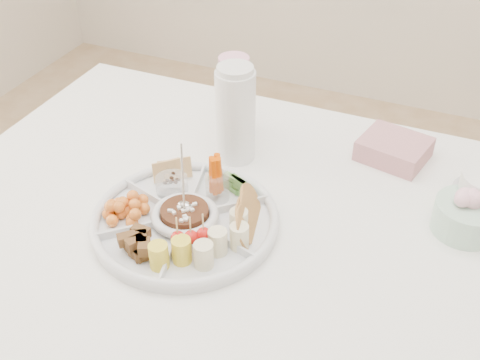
% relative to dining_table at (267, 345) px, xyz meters
% --- Properties ---
extents(dining_table, '(1.52, 1.02, 0.76)m').
position_rel_dining_table_xyz_m(dining_table, '(0.00, 0.00, 0.00)').
color(dining_table, white).
rests_on(dining_table, floor).
extents(party_tray, '(0.48, 0.48, 0.04)m').
position_rel_dining_table_xyz_m(party_tray, '(-0.17, -0.06, 0.40)').
color(party_tray, silver).
rests_on(party_tray, dining_table).
extents(bean_dip, '(0.12, 0.12, 0.04)m').
position_rel_dining_table_xyz_m(bean_dip, '(-0.17, -0.06, 0.41)').
color(bean_dip, '#562F1C').
rests_on(bean_dip, party_tray).
extents(tortillas, '(0.14, 0.14, 0.06)m').
position_rel_dining_table_xyz_m(tortillas, '(-0.04, -0.04, 0.42)').
color(tortillas, olive).
rests_on(tortillas, party_tray).
extents(carrot_cucumber, '(0.13, 0.13, 0.09)m').
position_rel_dining_table_xyz_m(carrot_cucumber, '(-0.13, 0.06, 0.44)').
color(carrot_cucumber, '#E24F00').
rests_on(carrot_cucumber, party_tray).
extents(pita_raisins, '(0.12, 0.12, 0.05)m').
position_rel_dining_table_xyz_m(pita_raisins, '(-0.26, 0.03, 0.42)').
color(pita_raisins, '#E2BB6A').
rests_on(pita_raisins, party_tray).
extents(cherries, '(0.14, 0.14, 0.05)m').
position_rel_dining_table_xyz_m(cherries, '(-0.29, -0.09, 0.42)').
color(cherries, orange).
rests_on(cherries, party_tray).
extents(granola_chunks, '(0.12, 0.12, 0.04)m').
position_rel_dining_table_xyz_m(granola_chunks, '(-0.21, -0.19, 0.42)').
color(granola_chunks, '#4D2A14').
rests_on(granola_chunks, party_tray).
extents(banana_tomato, '(0.15, 0.15, 0.10)m').
position_rel_dining_table_xyz_m(banana_tomato, '(-0.08, -0.16, 0.44)').
color(banana_tomato, '#DCD854').
rests_on(banana_tomato, party_tray).
extents(cup_stack, '(0.09, 0.09, 0.23)m').
position_rel_dining_table_xyz_m(cup_stack, '(-0.22, 0.31, 0.49)').
color(cup_stack, silver).
rests_on(cup_stack, dining_table).
extents(thermos, '(0.10, 0.10, 0.24)m').
position_rel_dining_table_xyz_m(thermos, '(-0.17, 0.21, 0.50)').
color(thermos, white).
rests_on(thermos, dining_table).
extents(flower_bowl, '(0.16, 0.16, 0.10)m').
position_rel_dining_table_xyz_m(flower_bowl, '(0.36, 0.15, 0.43)').
color(flower_bowl, '#ACDDC4').
rests_on(flower_bowl, dining_table).
extents(napkin_stack, '(0.18, 0.16, 0.05)m').
position_rel_dining_table_xyz_m(napkin_stack, '(0.18, 0.35, 0.40)').
color(napkin_stack, '#BD7B82').
rests_on(napkin_stack, dining_table).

